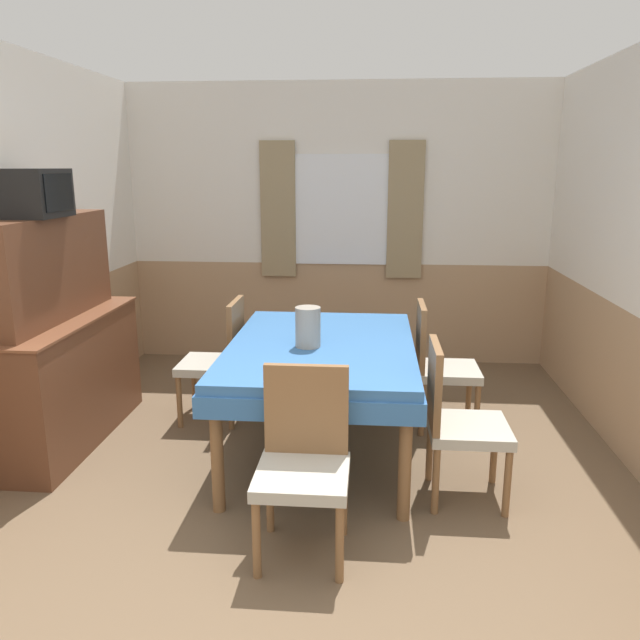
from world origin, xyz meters
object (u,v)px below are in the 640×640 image
Objects in this scene: chair_left_far at (220,357)px; chair_right_near at (456,418)px; dining_table at (322,358)px; chair_head_near at (304,457)px; tv at (37,193)px; chair_right_far at (438,362)px; sideboard at (63,349)px; vase at (308,327)px.

chair_right_near is at bearing -122.62° from chair_left_far.
chair_head_near is (-0.00, -1.06, -0.17)m from dining_table.
chair_head_near is 2.35m from tv.
chair_right_far is at bearing 12.54° from tv.
chair_right_far and chair_left_far have the same top height.
sideboard is (-1.76, 0.06, -0.00)m from dining_table.
sideboard is at bearing -102.58° from chair_right_near.
dining_table is at bearing -1.95° from sideboard.
tv is at bearing -77.46° from chair_right_far.
sideboard reaches higher than chair_left_far.
dining_table is 1.90× the size of chair_head_near.
chair_left_far is (-0.80, 1.57, 0.00)m from chair_head_near.
chair_left_far is 0.59× the size of sideboard.
tv reaches higher than vase.
tv is at bearing -178.12° from dining_table.
vase is (1.68, -0.15, 0.23)m from sideboard.
chair_head_near is 2.18× the size of tv.
chair_left_far is 1.00× the size of chair_right_near.
chair_left_far is at bearing -90.00° from chair_right_far.
chair_left_far is at bearing 147.38° from dining_table.
chair_head_near is 1.06m from vase.
vase reaches higher than dining_table.
dining_table is at bearing -90.00° from chair_head_near.
chair_head_near is at bearing -153.13° from chair_left_far.
dining_table is at bearing -122.62° from chair_right_near.
dining_table is 0.96m from chair_left_far.
tv reaches higher than chair_left_far.
chair_right_far is 1.02m from chair_right_near.
sideboard is (-2.55, 0.57, 0.16)m from chair_right_near.
chair_right_near is at bearing 0.00° from chair_right_far.
tv is (0.00, -0.12, 1.04)m from sideboard.
chair_right_far is 1.00× the size of chair_left_far.
chair_right_near is at bearing -25.78° from vase.
chair_right_far is 1.13m from vase.
tv reaches higher than dining_table.
dining_table is at bearing -57.38° from chair_right_far.
chair_right_near is 2.62m from sideboard.
chair_head_near is 3.62× the size of vase.
chair_right_far is 2.18× the size of tv.
sideboard is at bearing 178.05° from dining_table.
sideboard is at bearing -32.58° from chair_head_near.
dining_table is 1.08m from chair_head_near.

